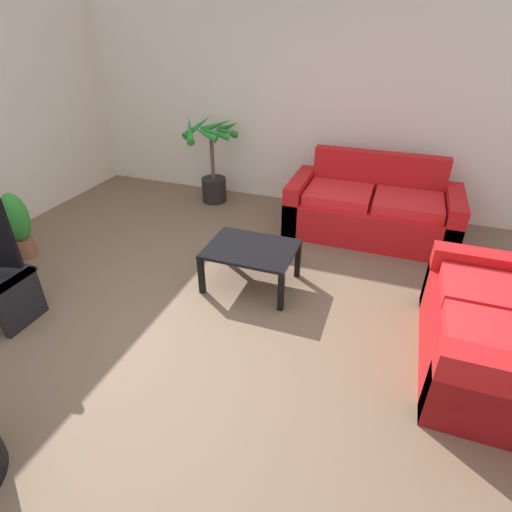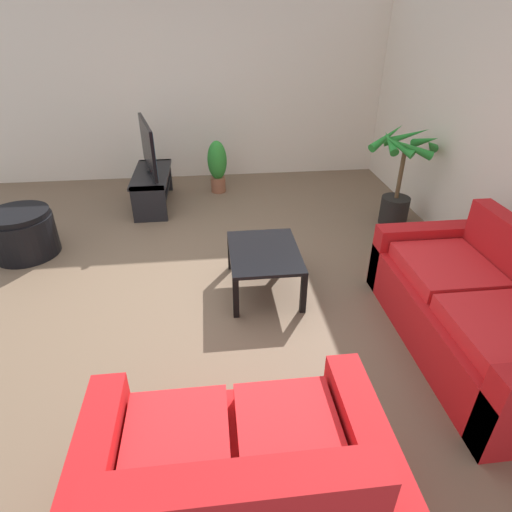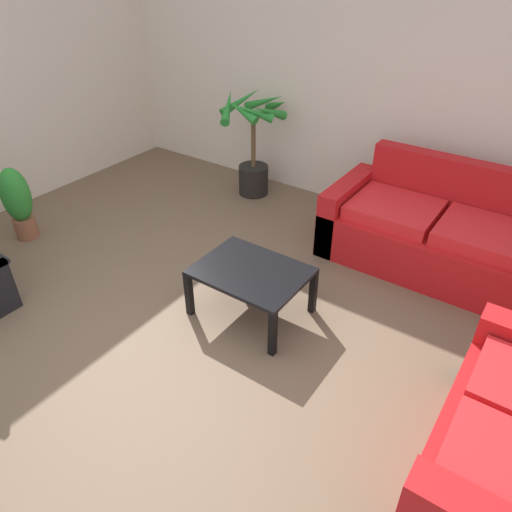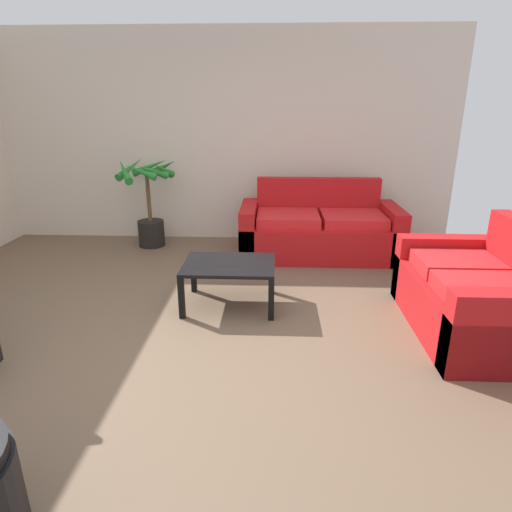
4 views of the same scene
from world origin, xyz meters
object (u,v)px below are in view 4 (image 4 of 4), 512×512
Objects in this scene: couch_main at (319,231)px; coffee_table at (229,269)px; couch_loveseat at (476,297)px; potted_palm at (149,204)px.

coffee_table is at bearing -122.68° from couch_main.
couch_loveseat is 3.92m from potted_palm.
couch_main is 2.18m from couch_loveseat.
potted_palm is at bearing 124.65° from coffee_table.
couch_main is 1.32× the size of couch_loveseat.
couch_loveseat is at bearing -33.57° from potted_palm.
couch_main is at bearing -7.18° from potted_palm.
couch_loveseat is (1.09, -1.89, -0.00)m from couch_main.
potted_palm is (-2.17, 0.27, 0.26)m from couch_main.
couch_main is 1.77m from coffee_table.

